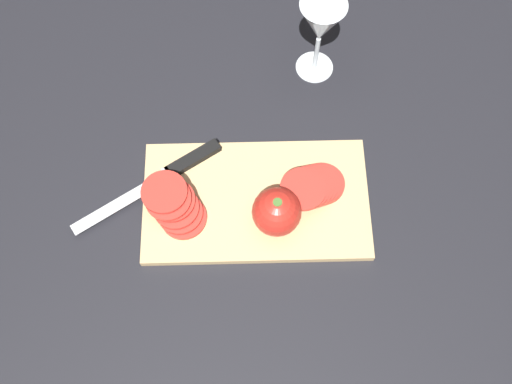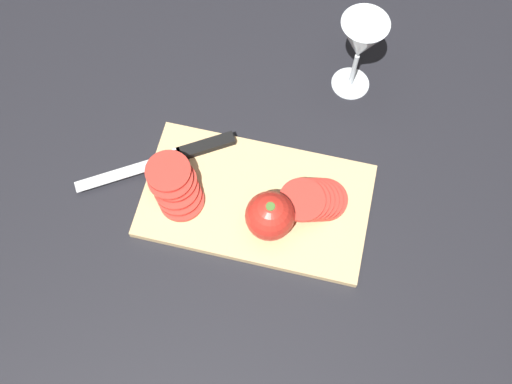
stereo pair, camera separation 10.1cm
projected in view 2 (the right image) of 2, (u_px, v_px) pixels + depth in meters
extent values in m
plane|color=black|center=(222.00, 200.00, 1.05)|extent=(3.00, 3.00, 0.00)
cube|color=tan|center=(256.00, 201.00, 1.04)|extent=(0.39, 0.22, 0.02)
cylinder|color=silver|center=(350.00, 83.00, 1.14)|extent=(0.07, 0.07, 0.00)
cylinder|color=silver|center=(354.00, 70.00, 1.10)|extent=(0.01, 0.01, 0.08)
cone|color=silver|center=(361.00, 40.00, 1.02)|extent=(0.08, 0.08, 0.09)
cone|color=#DBCC84|center=(359.00, 49.00, 1.05)|extent=(0.03, 0.03, 0.04)
sphere|color=red|center=(270.00, 216.00, 0.98)|extent=(0.08, 0.08, 0.08)
cylinder|color=#47702D|center=(270.00, 207.00, 0.94)|extent=(0.01, 0.01, 0.01)
cube|color=silver|center=(127.00, 172.00, 1.05)|extent=(0.17, 0.12, 0.00)
cube|color=silver|center=(178.00, 155.00, 1.06)|extent=(0.02, 0.03, 0.01)
cube|color=black|center=(206.00, 146.00, 1.07)|extent=(0.10, 0.07, 0.01)
cylinder|color=red|center=(182.00, 200.00, 1.03)|extent=(0.08, 0.08, 0.01)
cylinder|color=red|center=(179.00, 195.00, 1.03)|extent=(0.08, 0.08, 0.01)
cylinder|color=red|center=(176.00, 189.00, 1.02)|extent=(0.08, 0.08, 0.01)
cylinder|color=red|center=(174.00, 183.00, 1.02)|extent=(0.08, 0.08, 0.01)
cylinder|color=red|center=(171.00, 177.00, 1.02)|extent=(0.08, 0.08, 0.01)
cylinder|color=red|center=(168.00, 171.00, 1.01)|extent=(0.08, 0.08, 0.01)
cylinder|color=red|center=(325.00, 199.00, 1.03)|extent=(0.08, 0.08, 0.01)
cylinder|color=red|center=(321.00, 200.00, 1.02)|extent=(0.08, 0.08, 0.01)
cylinder|color=red|center=(316.00, 200.00, 1.02)|extent=(0.08, 0.08, 0.01)
cylinder|color=red|center=(311.00, 200.00, 1.01)|extent=(0.08, 0.08, 0.01)
cylinder|color=red|center=(307.00, 200.00, 1.00)|extent=(0.08, 0.08, 0.01)
cylinder|color=red|center=(302.00, 200.00, 0.99)|extent=(0.08, 0.08, 0.01)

